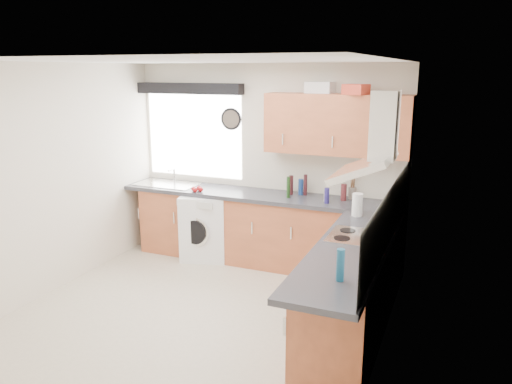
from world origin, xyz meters
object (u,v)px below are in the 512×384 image
at_px(oven, 355,286).
at_px(upper_cabinets, 337,124).
at_px(extractor_hood, 374,146).
at_px(washing_machine, 206,226).

distance_m(oven, upper_cabinets, 1.99).
relative_size(oven, upper_cabinets, 0.50).
bearing_deg(upper_cabinets, extractor_hood, -63.87).
xyz_separation_m(upper_cabinets, washing_machine, (-1.64, -0.23, -1.37)).
bearing_deg(oven, washing_machine, 153.38).
bearing_deg(extractor_hood, upper_cabinets, 116.13).
xyz_separation_m(oven, washing_machine, (-2.19, 1.10, 0.00)).
bearing_deg(upper_cabinets, washing_machine, -172.21).
bearing_deg(oven, extractor_hood, -0.00).
height_order(oven, extractor_hood, extractor_hood).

